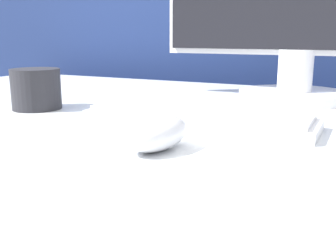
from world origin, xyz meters
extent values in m
cube|color=navy|center=(0.00, 0.71, 0.62)|extent=(5.00, 0.03, 1.24)
ellipsoid|color=white|center=(-0.03, -0.12, 0.73)|extent=(0.07, 0.11, 0.04)
cube|color=white|center=(-0.04, 0.03, 0.72)|extent=(0.37, 0.11, 0.02)
cube|color=silver|center=(-0.04, 0.03, 0.73)|extent=(0.34, 0.10, 0.01)
cylinder|color=white|center=(0.06, 0.35, 0.72)|extent=(0.24, 0.24, 0.02)
cylinder|color=white|center=(0.06, 0.35, 0.78)|extent=(0.07, 0.07, 0.09)
cylinder|color=#232328|center=(-0.36, 0.02, 0.75)|extent=(0.09, 0.09, 0.08)
camera|label=1|loc=(0.20, -0.53, 0.85)|focal=42.00mm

